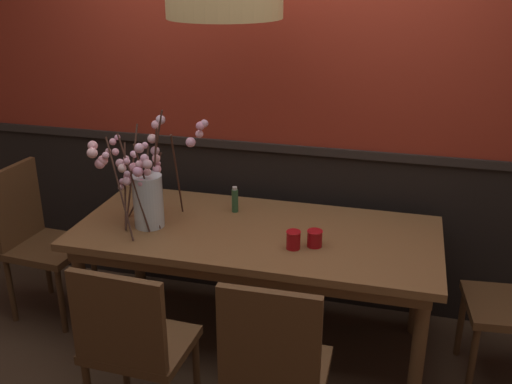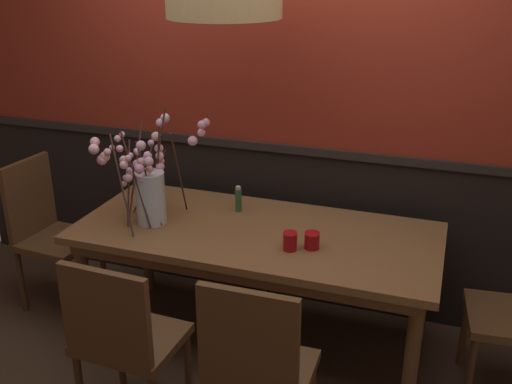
{
  "view_description": "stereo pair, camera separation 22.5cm",
  "coord_description": "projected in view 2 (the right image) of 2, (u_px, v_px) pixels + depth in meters",
  "views": [
    {
      "loc": [
        0.74,
        -2.82,
        2.11
      ],
      "look_at": [
        0.0,
        0.0,
        0.96
      ],
      "focal_mm": 41.34,
      "sensor_mm": 36.0,
      "label": 1
    },
    {
      "loc": [
        0.96,
        -2.75,
        2.11
      ],
      "look_at": [
        0.0,
        0.0,
        0.96
      ],
      "focal_mm": 41.34,
      "sensor_mm": 36.0,
      "label": 2
    }
  ],
  "objects": [
    {
      "name": "chair_near_side_right",
      "position": [
        256.0,
        369.0,
        2.42
      ],
      "size": [
        0.43,
        0.41,
        0.97
      ],
      "color": "brown",
      "rests_on": "ground"
    },
    {
      "name": "candle_holder_nearer_edge",
      "position": [
        290.0,
        241.0,
        2.98
      ],
      "size": [
        0.08,
        0.08,
        0.1
      ],
      "color": "#9E0F14",
      "rests_on": "dining_table"
    },
    {
      "name": "vase_with_blossoms",
      "position": [
        148.0,
        186.0,
        3.23
      ],
      "size": [
        0.54,
        0.53,
        0.64
      ],
      "color": "silver",
      "rests_on": "dining_table"
    },
    {
      "name": "back_wall",
      "position": [
        290.0,
        85.0,
        3.5
      ],
      "size": [
        4.67,
        0.14,
        2.84
      ],
      "color": "black",
      "rests_on": "ground"
    },
    {
      "name": "chair_far_side_right",
      "position": [
        334.0,
        211.0,
        3.98
      ],
      "size": [
        0.42,
        0.44,
        0.95
      ],
      "color": "brown",
      "rests_on": "ground"
    },
    {
      "name": "chair_head_west_end",
      "position": [
        47.0,
        228.0,
        3.72
      ],
      "size": [
        0.46,
        0.44,
        0.96
      ],
      "color": "brown",
      "rests_on": "ground"
    },
    {
      "name": "candle_holder_nearer_center",
      "position": [
        312.0,
        240.0,
        2.99
      ],
      "size": [
        0.08,
        0.08,
        0.09
      ],
      "color": "#9E0F14",
      "rests_on": "dining_table"
    },
    {
      "name": "condiment_bottle",
      "position": [
        238.0,
        199.0,
        3.43
      ],
      "size": [
        0.04,
        0.04,
        0.16
      ],
      "color": "#2D5633",
      "rests_on": "dining_table"
    },
    {
      "name": "chair_near_side_left",
      "position": [
        123.0,
        336.0,
        2.65
      ],
      "size": [
        0.47,
        0.4,
        0.92
      ],
      "color": "brown",
      "rests_on": "ground"
    },
    {
      "name": "dining_table",
      "position": [
        256.0,
        243.0,
        3.25
      ],
      "size": [
        1.98,
        0.88,
        0.73
      ],
      "color": "brown",
      "rests_on": "ground"
    },
    {
      "name": "chair_far_side_left",
      "position": [
        254.0,
        200.0,
        4.11
      ],
      "size": [
        0.48,
        0.47,
        0.98
      ],
      "color": "brown",
      "rests_on": "ground"
    },
    {
      "name": "ground_plane",
      "position": [
        256.0,
        342.0,
        3.49
      ],
      "size": [
        24.0,
        24.0,
        0.0
      ],
      "primitive_type": "plane",
      "color": "#422D1E"
    }
  ]
}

